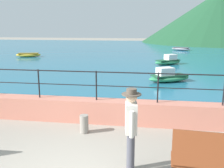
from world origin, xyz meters
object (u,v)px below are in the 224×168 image
object	(u,v)px
person_walking	(131,127)
boat_3	(168,77)
bollard	(84,124)
boat_2	(28,55)
bench_far	(220,161)
boat_0	(181,49)
boat_1	(168,61)

from	to	relation	value
person_walking	boat_3	xyz separation A→B (m)	(1.29, 8.71, -0.65)
bollard	boat_2	distance (m)	19.02
bench_far	person_walking	xyz separation A→B (m)	(-1.62, 0.34, 0.42)
boat_2	boat_0	bearing A→B (deg)	30.84
boat_0	boat_1	xyz separation A→B (m)	(-2.25, -12.09, 0.07)
bollard	boat_3	xyz separation A→B (m)	(2.72, 6.94, 0.07)
bollard	boat_1	world-z (taller)	boat_1
bollard	bench_far	bearing A→B (deg)	-34.71
bench_far	boat_3	size ratio (longest dim) A/B	0.71
boat_0	boat_1	distance (m)	12.30
person_walking	bollard	xyz separation A→B (m)	(-1.43, 1.77, -0.72)
boat_0	bench_far	bearing A→B (deg)	-94.80
person_walking	bollard	size ratio (longest dim) A/B	3.42
bench_far	boat_1	distance (m)	15.37
person_walking	boat_3	size ratio (longest dim) A/B	0.71
boat_0	boat_2	bearing A→B (deg)	-149.16
bollard	boat_0	size ratio (longest dim) A/B	0.21
boat_1	boat_3	distance (m)	6.32
boat_3	boat_1	bearing A→B (deg)	86.50
boat_0	person_walking	bearing A→B (deg)	-98.25
boat_0	boat_2	world-z (taller)	same
bench_far	bollard	size ratio (longest dim) A/B	3.40
person_walking	boat_1	size ratio (longest dim) A/B	0.73
person_walking	boat_2	distance (m)	21.28
boat_1	boat_2	distance (m)	13.21
person_walking	boat_1	xyz separation A→B (m)	(1.68, 15.02, -0.65)
bollard	person_walking	bearing A→B (deg)	-51.07
boat_1	bollard	bearing A→B (deg)	-103.19
person_walking	boat_3	distance (m)	8.83
boat_0	boat_3	distance (m)	18.60
boat_2	bollard	bearing A→B (deg)	-59.21
boat_1	boat_3	xyz separation A→B (m)	(-0.39, -6.31, 0.00)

